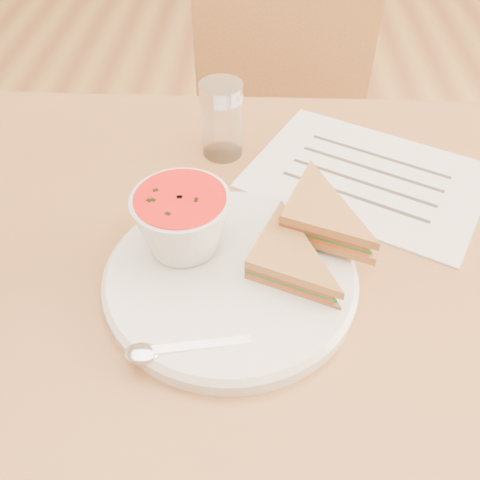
# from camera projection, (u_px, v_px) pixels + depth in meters

# --- Properties ---
(floor) EXTENTS (5.00, 6.00, 0.01)m
(floor) POSITION_uv_depth(u_px,v_px,m) (238.00, 480.00, 1.19)
(floor) COLOR #915A35
(floor) RESTS_ON ground
(dining_table) EXTENTS (1.00, 0.70, 0.75)m
(dining_table) POSITION_uv_depth(u_px,v_px,m) (238.00, 395.00, 0.92)
(dining_table) COLOR brown
(dining_table) RESTS_ON floor
(chair_far) EXTENTS (0.45, 0.45, 0.88)m
(chair_far) POSITION_uv_depth(u_px,v_px,m) (292.00, 195.00, 1.20)
(chair_far) COLOR brown
(chair_far) RESTS_ON floor
(plate) EXTENTS (0.30, 0.30, 0.02)m
(plate) POSITION_uv_depth(u_px,v_px,m) (231.00, 278.00, 0.61)
(plate) COLOR white
(plate) RESTS_ON dining_table
(soup_bowl) EXTENTS (0.12, 0.12, 0.08)m
(soup_bowl) POSITION_uv_depth(u_px,v_px,m) (183.00, 224.00, 0.60)
(soup_bowl) COLOR white
(soup_bowl) RESTS_ON plate
(sandwich_half_a) EXTENTS (0.14, 0.14, 0.03)m
(sandwich_half_a) POSITION_uv_depth(u_px,v_px,m) (244.00, 272.00, 0.58)
(sandwich_half_a) COLOR #B3873F
(sandwich_half_a) RESTS_ON plate
(sandwich_half_b) EXTENTS (0.15, 0.15, 0.04)m
(sandwich_half_b) POSITION_uv_depth(u_px,v_px,m) (279.00, 227.00, 0.61)
(sandwich_half_b) COLOR #B3873F
(sandwich_half_b) RESTS_ON plate
(spoon) EXTENTS (0.17, 0.07, 0.01)m
(spoon) POSITION_uv_depth(u_px,v_px,m) (192.00, 347.00, 0.53)
(spoon) COLOR silver
(spoon) RESTS_ON plate
(paper_menu) EXTENTS (0.38, 0.35, 0.00)m
(paper_menu) POSITION_uv_depth(u_px,v_px,m) (367.00, 176.00, 0.75)
(paper_menu) COLOR silver
(paper_menu) RESTS_ON dining_table
(condiment_shaker) EXTENTS (0.07, 0.07, 0.11)m
(condiment_shaker) POSITION_uv_depth(u_px,v_px,m) (222.00, 120.00, 0.76)
(condiment_shaker) COLOR silver
(condiment_shaker) RESTS_ON dining_table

